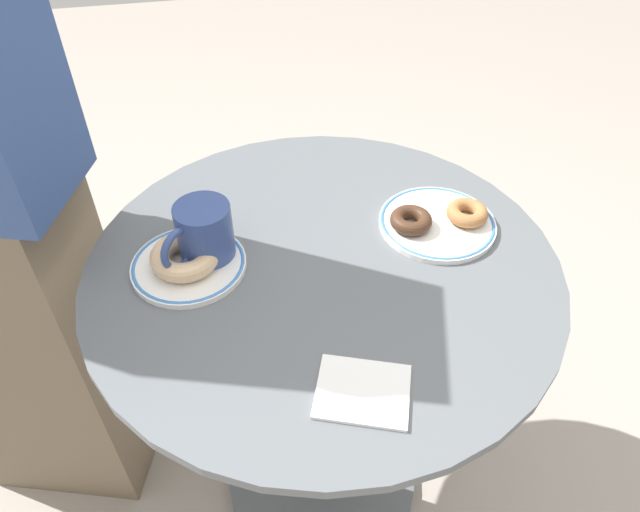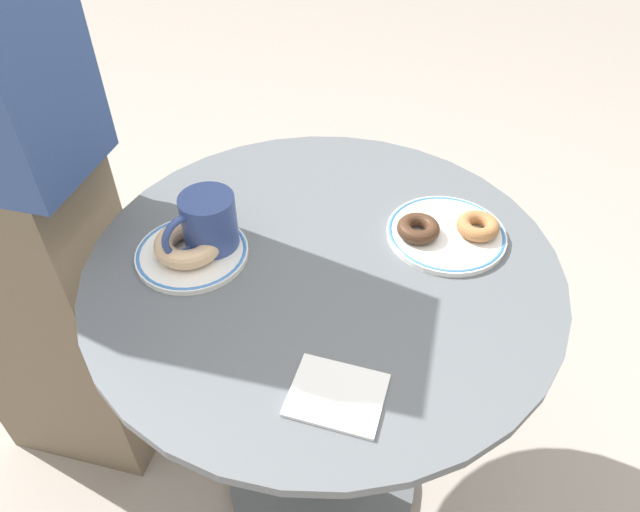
# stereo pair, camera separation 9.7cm
# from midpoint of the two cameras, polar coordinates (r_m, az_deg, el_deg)

# --- Properties ---
(ground_plane) EXTENTS (7.00, 7.00, 0.02)m
(ground_plane) POSITION_cam_midpoint_polar(r_m,az_deg,el_deg) (1.60, -1.68, -20.80)
(ground_plane) COLOR #9E9389
(cafe_table) EXTENTS (0.80, 0.80, 0.75)m
(cafe_table) POSITION_cam_midpoint_polar(r_m,az_deg,el_deg) (1.17, -2.17, -9.79)
(cafe_table) COLOR #565B60
(cafe_table) RESTS_ON ground
(plate_left) EXTENTS (0.19, 0.19, 0.01)m
(plate_left) POSITION_cam_midpoint_polar(r_m,az_deg,el_deg) (1.00, -15.30, -0.95)
(plate_left) COLOR white
(plate_left) RESTS_ON cafe_table
(plate_right) EXTENTS (0.21, 0.21, 0.01)m
(plate_right) POSITION_cam_midpoint_polar(r_m,az_deg,el_deg) (1.06, 8.73, 3.08)
(plate_right) COLOR white
(plate_right) RESTS_ON cafe_table
(donut_glazed) EXTENTS (0.16, 0.16, 0.03)m
(donut_glazed) POSITION_cam_midpoint_polar(r_m,az_deg,el_deg) (0.99, -15.70, -0.12)
(donut_glazed) COLOR #E0B789
(donut_glazed) RESTS_ON plate_left
(donut_cinnamon) EXTENTS (0.10, 0.10, 0.02)m
(donut_cinnamon) POSITION_cam_midpoint_polar(r_m,az_deg,el_deg) (1.06, 11.55, 4.00)
(donut_cinnamon) COLOR #A36B3D
(donut_cinnamon) RESTS_ON plate_right
(donut_chocolate) EXTENTS (0.10, 0.10, 0.02)m
(donut_chocolate) POSITION_cam_midpoint_polar(r_m,az_deg,el_deg) (1.03, 6.16, 3.35)
(donut_chocolate) COLOR #422819
(donut_chocolate) RESTS_ON plate_right
(paper_napkin) EXTENTS (0.15, 0.14, 0.01)m
(paper_napkin) POSITION_cam_midpoint_polar(r_m,az_deg,el_deg) (0.81, 0.45, -13.19)
(paper_napkin) COLOR white
(paper_napkin) RESTS_ON cafe_table
(coffee_mug) EXTENTS (0.12, 0.11, 0.10)m
(coffee_mug) POSITION_cam_midpoint_polar(r_m,az_deg,el_deg) (0.98, -14.02, 1.92)
(coffee_mug) COLOR #334784
(coffee_mug) RESTS_ON cafe_table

